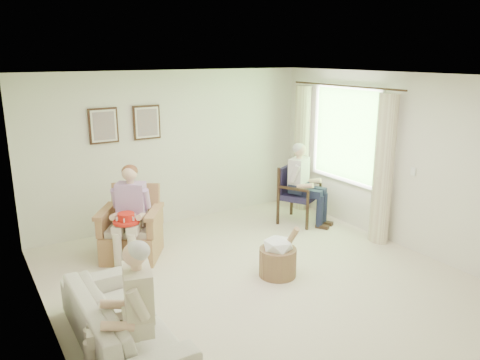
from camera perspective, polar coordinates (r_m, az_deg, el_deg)
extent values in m
plane|color=beige|center=(6.16, 2.83, -12.46)|extent=(5.50, 5.50, 0.00)
cube|color=silver|center=(8.03, -8.19, 3.84)|extent=(5.00, 0.04, 2.60)
cube|color=silver|center=(3.88, 27.02, -10.15)|extent=(5.00, 0.04, 2.60)
cube|color=silver|center=(4.79, -22.62, -4.95)|extent=(0.04, 5.50, 2.60)
cube|color=silver|center=(7.34, 19.32, 2.09)|extent=(0.04, 5.50, 2.60)
cube|color=white|center=(5.46, 3.19, 12.50)|extent=(5.00, 5.50, 0.02)
cube|color=#2D6B23|center=(8.07, 12.77, 5.48)|extent=(0.02, 1.40, 1.50)
cube|color=white|center=(7.97, 13.04, 11.01)|extent=(0.04, 1.52, 0.06)
cube|color=white|center=(8.22, 12.40, 0.11)|extent=(0.04, 1.52, 0.06)
cylinder|color=#382114|center=(7.91, 12.57, 11.15)|extent=(0.03, 2.50, 0.03)
cylinder|color=beige|center=(7.39, 17.07, 1.15)|extent=(0.34, 0.34, 2.30)
cylinder|color=beige|center=(8.77, 7.51, 3.81)|extent=(0.34, 0.34, 2.30)
cube|color=#382114|center=(7.55, -16.31, 6.37)|extent=(0.45, 0.03, 0.55)
cube|color=silver|center=(7.53, -16.26, 6.35)|extent=(0.39, 0.01, 0.49)
cube|color=tan|center=(7.52, -16.24, 6.35)|extent=(0.33, 0.01, 0.43)
cube|color=#382114|center=(7.76, -11.30, 6.91)|extent=(0.45, 0.03, 0.55)
cube|color=silver|center=(7.74, -11.24, 6.89)|extent=(0.39, 0.01, 0.49)
cube|color=tan|center=(7.73, -11.22, 6.88)|extent=(0.33, 0.01, 0.43)
cube|color=tan|center=(6.98, -13.00, -7.61)|extent=(0.76, 0.74, 0.40)
cube|color=beige|center=(6.86, -13.05, -5.79)|extent=(0.59, 0.57, 0.09)
cube|color=tan|center=(7.08, -14.07, -2.84)|extent=(0.70, 0.22, 0.59)
cube|color=tan|center=(6.76, -16.00, -5.37)|extent=(0.09, 0.68, 0.28)
cube|color=tan|center=(6.96, -10.43, -4.42)|extent=(0.09, 0.68, 0.28)
cylinder|color=black|center=(7.87, 6.77, -4.56)|extent=(0.05, 0.05, 0.42)
cylinder|color=black|center=(8.23, 9.95, -3.82)|extent=(0.05, 0.05, 0.42)
cylinder|color=black|center=(8.28, 4.47, -3.51)|extent=(0.05, 0.05, 0.42)
cylinder|color=black|center=(8.61, 7.59, -2.85)|extent=(0.05, 0.05, 0.42)
cube|color=#1C1835|center=(8.16, 7.26, -1.94)|extent=(0.56, 0.54, 0.10)
cube|color=#1C1835|center=(8.29, 6.20, 0.22)|extent=(0.52, 0.07, 0.48)
imported|color=beige|center=(4.98, -14.15, -16.31)|extent=(1.99, 0.78, 0.58)
cube|color=beige|center=(6.81, -13.13, -4.54)|extent=(0.40, 0.26, 0.16)
cube|color=#BC8CC6|center=(6.74, -13.32, -2.25)|extent=(0.39, 0.24, 0.46)
sphere|color=#DDAD8E|center=(6.63, -13.49, 0.78)|extent=(0.21, 0.21, 0.21)
ellipsoid|color=brown|center=(6.65, -13.57, 1.03)|extent=(0.22, 0.22, 0.18)
cube|color=beige|center=(6.60, -13.31, -5.65)|extent=(0.14, 0.44, 0.13)
cube|color=beige|center=(6.66, -11.67, -5.37)|extent=(0.14, 0.44, 0.13)
cylinder|color=beige|center=(6.52, -12.59, -8.43)|extent=(0.12, 0.12, 0.50)
cylinder|color=beige|center=(6.58, -10.94, -8.12)|extent=(0.12, 0.12, 0.50)
cube|color=#171B33|center=(8.12, 7.29, -0.87)|extent=(0.40, 0.26, 0.16)
cube|color=silver|center=(8.06, 7.27, 1.08)|extent=(0.39, 0.24, 0.46)
sphere|color=#DDAD8E|center=(7.97, 7.40, 3.64)|extent=(0.21, 0.21, 0.21)
ellipsoid|color=#B7B2AD|center=(7.99, 7.30, 3.85)|extent=(0.22, 0.22, 0.18)
cube|color=#171B33|center=(7.91, 7.71, -1.70)|extent=(0.14, 0.44, 0.13)
cube|color=#171B33|center=(8.03, 8.82, -1.47)|extent=(0.14, 0.44, 0.13)
cylinder|color=#171B33|center=(7.85, 8.55, -4.04)|extent=(0.12, 0.12, 0.53)
cylinder|color=#171B33|center=(7.98, 9.66, -3.78)|extent=(0.12, 0.12, 0.53)
cube|color=beige|center=(4.53, -12.72, -16.30)|extent=(0.42, 0.26, 0.16)
cube|color=beige|center=(4.41, -13.03, -13.06)|extent=(0.41, 0.24, 0.46)
sphere|color=#DDAD8E|center=(4.24, -13.28, -8.71)|extent=(0.21, 0.21, 0.21)
ellipsoid|color=#B7B2AD|center=(4.26, -13.41, -8.28)|extent=(0.22, 0.22, 0.18)
cube|color=beige|center=(4.36, -12.99, -18.51)|extent=(0.14, 0.44, 0.13)
cube|color=beige|center=(4.41, -10.41, -17.91)|extent=(0.14, 0.44, 0.13)
cylinder|color=red|center=(6.54, -13.69, -4.94)|extent=(0.36, 0.36, 0.04)
cylinder|color=red|center=(6.52, -13.72, -4.44)|extent=(0.23, 0.23, 0.12)
cube|color=white|center=(6.55, -12.74, -4.28)|extent=(0.04, 0.01, 0.05)
cube|color=white|center=(6.63, -13.51, -4.10)|extent=(0.03, 0.04, 0.05)
cube|color=white|center=(6.60, -14.49, -4.27)|extent=(0.03, 0.04, 0.05)
cube|color=white|center=(6.49, -14.71, -4.61)|extent=(0.04, 0.01, 0.05)
cube|color=white|center=(6.41, -13.94, -4.80)|extent=(0.03, 0.04, 0.05)
cube|color=white|center=(6.44, -12.93, -4.63)|extent=(0.03, 0.04, 0.05)
cylinder|color=tan|center=(6.28, 4.62, -9.94)|extent=(0.55, 0.55, 0.38)
ellipsoid|color=white|center=(6.18, 4.67, -7.88)|extent=(0.44, 0.44, 0.26)
cylinder|color=#A57F56|center=(6.20, 5.79, -7.83)|extent=(0.19, 0.35, 0.57)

